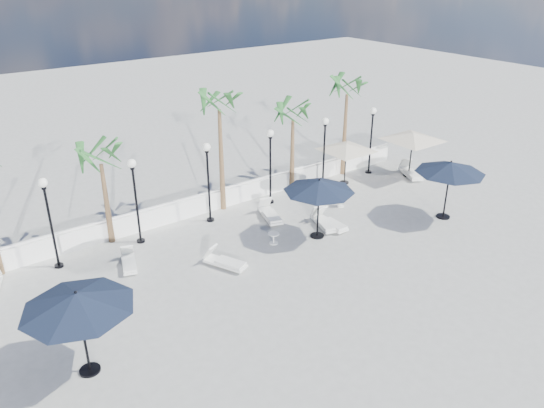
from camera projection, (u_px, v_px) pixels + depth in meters
ground at (296, 282)px, 20.29m from camera, size 100.00×100.00×0.00m
balustrade at (200, 204)px, 25.59m from camera, size 26.00×0.30×1.01m
lamppost_1 at (48, 211)px, 20.27m from camera, size 0.36×0.36×3.84m
lamppost_2 at (135, 190)px, 22.14m from camera, size 0.36×0.36×3.84m
lamppost_3 at (208, 172)px, 24.00m from camera, size 0.36×0.36×3.84m
lamppost_4 at (270, 156)px, 25.87m from camera, size 0.36×0.36×3.84m
lamppost_5 at (324, 143)px, 27.74m from camera, size 0.36×0.36×3.84m
lamppost_6 at (372, 131)px, 29.61m from camera, size 0.36×0.36×3.84m
palm_1 at (101, 161)px, 21.66m from camera, size 2.60×2.60×4.70m
palm_2 at (219, 107)px, 24.13m from camera, size 2.60×2.60×6.10m
palm_3 at (293, 117)px, 26.91m from camera, size 2.60×2.60×4.90m
palm_4 at (347, 92)px, 28.56m from camera, size 2.60×2.60×5.70m
lounger_2 at (225, 261)px, 21.25m from camera, size 1.30×1.91×0.69m
lounger_3 at (129, 262)px, 21.24m from camera, size 1.01×1.72×0.61m
lounger_4 at (330, 222)px, 24.38m from camera, size 0.61×1.86×0.70m
lounger_5 at (270, 214)px, 25.16m from camera, size 1.15×2.06×0.74m
lounger_6 at (324, 222)px, 24.41m from camera, size 1.10×1.93×0.69m
lounger_7 at (410, 172)px, 30.04m from camera, size 1.41×2.08×0.75m
side_table_1 at (274, 237)px, 22.95m from camera, size 0.50×0.50×0.48m
side_table_2 at (341, 202)px, 26.38m from camera, size 0.46×0.46×0.44m
parasol_navy_left at (77, 301)px, 14.86m from camera, size 3.26×3.26×2.88m
parasol_navy_mid at (319, 186)px, 22.61m from camera, size 3.10×3.10×2.78m
parasol_navy_right at (450, 168)px, 24.33m from camera, size 3.22×3.22×2.88m
parasol_cream_sq_a at (347, 144)px, 28.34m from camera, size 4.91×4.91×2.41m
parasol_cream_sq_b at (413, 133)px, 29.15m from camera, size 5.45×5.45×2.73m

